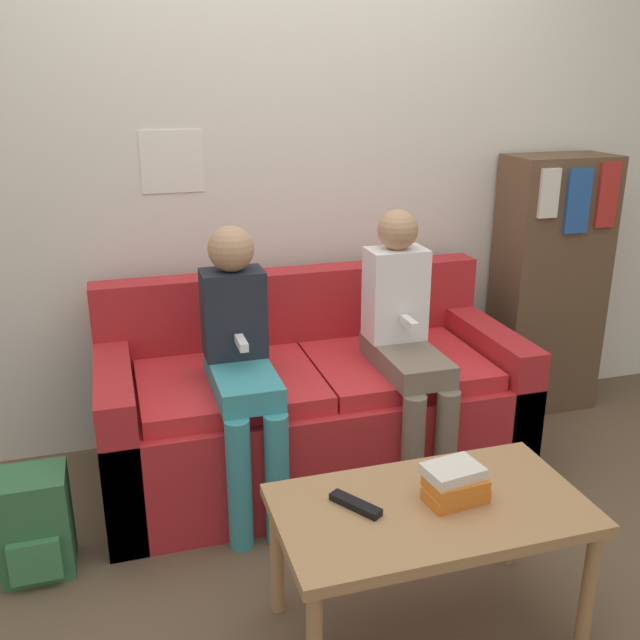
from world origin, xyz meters
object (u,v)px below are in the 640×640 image
bookshelf (549,285)px  couch (311,408)px  person_left (241,358)px  backpack (35,524)px  tv_remote (355,504)px  coffee_table (430,520)px  person_right (406,338)px

bookshelf → couch: bearing=-167.5°
person_left → backpack: person_left is taller
tv_remote → coffee_table: bearing=-45.3°
couch → coffee_table: couch is taller
couch → coffee_table: 1.03m
coffee_table → tv_remote: 0.24m
coffee_table → bookshelf: 1.84m
couch → tv_remote: bearing=-98.5°
coffee_table → bookshelf: size_ratio=0.72×
couch → person_right: bearing=-28.0°
backpack → person_left: bearing=13.8°
couch → bookshelf: bookshelf is taller
couch → backpack: size_ratio=4.63×
coffee_table → tv_remote: tv_remote is taller
person_right → backpack: 1.54m
couch → person_left: bearing=-150.6°
couch → bookshelf: size_ratio=1.35×
person_left → backpack: 0.92m
coffee_table → tv_remote: bearing=167.8°
tv_remote → couch: bearing=48.4°
tv_remote → backpack: (-0.96, 0.60, -0.28)m
person_right → coffee_table: bearing=-107.9°
couch → person_right: size_ratio=1.52×
coffee_table → bookshelf: bookshelf is taller
couch → person_right: 0.53m
person_left → tv_remote: size_ratio=6.84×
coffee_table → backpack: 1.36m
couch → tv_remote: 1.00m
person_right → tv_remote: size_ratio=7.00×
couch → backpack: couch is taller
person_right → tv_remote: 0.95m
tv_remote → backpack: bearing=114.8°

